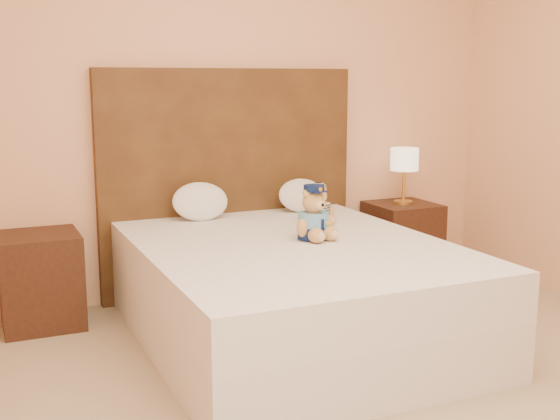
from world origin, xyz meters
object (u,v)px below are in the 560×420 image
object	(u,v)px
pillow_right	(302,194)
bed	(292,291)
teddy_police	(314,213)
nightstand_left	(41,280)
pillow_left	(200,200)
lamp	(404,162)
nightstand_right	(402,241)
teddy_prisoner	(319,205)

from	to	relation	value
pillow_right	bed	bearing A→B (deg)	-118.76
teddy_police	nightstand_left	bearing A→B (deg)	138.75
bed	pillow_left	xyz separation A→B (m)	(-0.26, 0.83, 0.40)
lamp	nightstand_left	bearing A→B (deg)	180.00
teddy_police	pillow_right	size ratio (longest dim) A/B	0.90
nightstand_right	bed	bearing A→B (deg)	-147.38
nightstand_left	teddy_prisoner	size ratio (longest dim) A/B	2.29
teddy_police	pillow_left	distance (m)	0.89
teddy_police	pillow_left	bearing A→B (deg)	104.54
nightstand_right	pillow_right	size ratio (longest dim) A/B	1.63
nightstand_right	lamp	bearing A→B (deg)	180.00
bed	lamp	size ratio (longest dim) A/B	5.00
teddy_police	teddy_prisoner	world-z (taller)	teddy_police
pillow_left	nightstand_left	bearing A→B (deg)	-178.26
pillow_right	nightstand_right	bearing A→B (deg)	-2.16
nightstand_left	teddy_prisoner	bearing A→B (deg)	-13.71
teddy_prisoner	pillow_left	size ratio (longest dim) A/B	0.66
nightstand_left	pillow_left	world-z (taller)	pillow_left
nightstand_right	pillow_left	distance (m)	1.56
bed	pillow_right	distance (m)	1.03
pillow_right	teddy_prisoner	bearing A→B (deg)	-101.93
bed	teddy_prisoner	xyz separation A→B (m)	(0.37, 0.41, 0.40)
teddy_prisoner	teddy_police	bearing A→B (deg)	-120.71
pillow_left	nightstand_right	bearing A→B (deg)	-1.14
nightstand_right	teddy_police	bearing A→B (deg)	-145.43
bed	teddy_prisoner	distance (m)	0.67
nightstand_right	lamp	distance (m)	0.57
teddy_police	teddy_prisoner	bearing A→B (deg)	46.38
bed	pillow_left	bearing A→B (deg)	107.40
pillow_left	lamp	bearing A→B (deg)	-1.14
lamp	pillow_left	size ratio (longest dim) A/B	1.10
bed	nightstand_right	size ratio (longest dim) A/B	3.64
bed	teddy_prisoner	size ratio (longest dim) A/B	8.33
lamp	teddy_prisoner	distance (m)	0.98
nightstand_left	teddy_police	bearing A→B (deg)	-28.57
teddy_police	teddy_prisoner	xyz separation A→B (m)	(0.22, 0.37, -0.03)
nightstand_right	teddy_prisoner	xyz separation A→B (m)	(-0.88, -0.39, 0.40)
nightstand_right	nightstand_left	bearing A→B (deg)	180.00
nightstand_left	pillow_right	xyz separation A→B (m)	(1.71, 0.03, 0.39)
nightstand_right	pillow_right	xyz separation A→B (m)	(-0.79, 0.03, 0.39)
bed	nightstand_left	world-z (taller)	same
bed	nightstand_right	xyz separation A→B (m)	(1.25, 0.80, -0.00)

